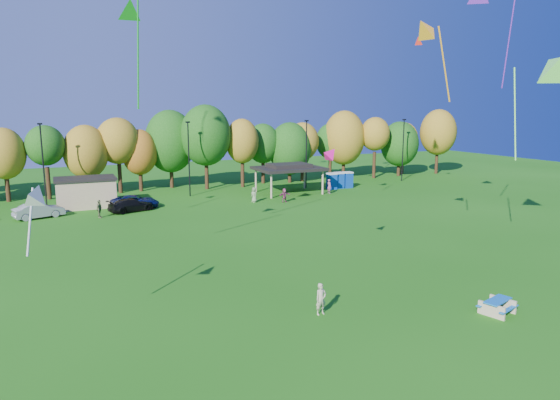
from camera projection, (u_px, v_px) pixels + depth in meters
name	position (u px, v px, depth m)	size (l,w,h in m)	color
ground	(353.00, 327.00, 24.55)	(160.00, 160.00, 0.00)	#19600F
tree_line	(155.00, 146.00, 63.85)	(93.57, 10.55, 11.15)	black
lamp_posts	(189.00, 156.00, 60.32)	(64.50, 0.25, 9.09)	black
utility_building	(86.00, 192.00, 54.25)	(6.30, 4.30, 3.25)	tan
pavilion	(289.00, 168.00, 62.80)	(8.20, 6.20, 3.77)	tan
porta_potties	(340.00, 180.00, 66.97)	(3.75, 1.44, 2.18)	#0C3D9E
picnic_table	(497.00, 305.00, 26.12)	(2.12, 1.92, 0.77)	tan
kite_flyer	(321.00, 299.00, 25.94)	(0.62, 0.40, 1.69)	tan
car_b	(39.00, 211.00, 48.82)	(1.62, 4.64, 1.53)	#95959A
car_c	(135.00, 202.00, 53.72)	(2.35, 5.10, 1.42)	#0B1447
car_d	(131.00, 205.00, 51.96)	(1.94, 4.77, 1.38)	black
far_person_0	(284.00, 195.00, 57.03)	(1.52, 0.49, 1.64)	#89395A
far_person_1	(99.00, 209.00, 48.88)	(1.05, 0.44, 1.79)	#636D43
far_person_4	(254.00, 195.00, 57.08)	(0.85, 0.55, 1.73)	gray
far_person_5	(329.00, 186.00, 62.96)	(0.67, 0.44, 1.84)	#A95082
kite_2	(552.00, 67.00, 34.25)	(3.93, 4.80, 8.11)	#70F456
kite_3	(419.00, 40.00, 52.04)	(1.59, 1.49, 1.26)	red
kite_4	(425.00, 29.00, 31.83)	(3.45, 1.86, 5.58)	#FFA11A
kite_5	(331.00, 153.00, 31.37)	(1.34, 1.09, 1.20)	#E20C7B
kite_13	(36.00, 194.00, 20.78)	(1.47, 2.19, 3.46)	silver
kite_15	(130.00, 8.00, 31.97)	(1.72, 4.45, 7.56)	green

